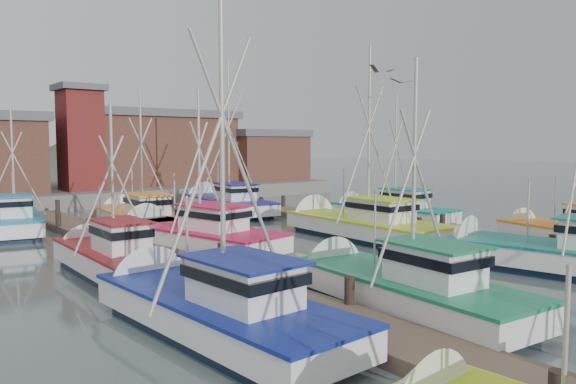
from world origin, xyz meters
TOP-DOWN VIEW (x-y plane):
  - ground at (0.00, 0.00)m, footprint 260.00×260.00m
  - dock_left at (-7.00, 4.04)m, footprint 2.30×46.00m
  - dock_right at (7.00, 4.04)m, footprint 2.30×46.00m
  - quay at (0.00, 37.00)m, footprint 44.00×16.00m
  - shed_center at (6.00, 37.00)m, footprint 14.84×9.54m
  - shed_right at (17.00, 34.00)m, footprint 8.48×6.36m
  - lookout_tower at (-2.00, 33.00)m, footprint 3.60×3.60m
  - boat_4 at (-4.35, -2.31)m, footprint 3.39×8.90m
  - boat_5 at (4.21, -2.99)m, footprint 4.79×10.11m
  - boat_6 at (-9.89, -0.61)m, footprint 4.26×9.39m
  - boat_7 at (9.59, -1.08)m, footprint 3.82×8.35m
  - boat_8 at (-4.57, 10.18)m, footprint 4.86×10.18m
  - boat_9 at (4.06, 7.56)m, footprint 4.41×10.40m
  - boat_10 at (-9.51, 7.47)m, footprint 2.97×7.91m
  - boat_11 at (9.54, 10.41)m, footprint 3.60×8.83m
  - boat_12 at (-4.11, 17.07)m, footprint 3.62×9.37m
  - boat_13 at (4.20, 21.04)m, footprint 4.65×10.51m
  - boat_14 at (-9.91, 20.55)m, footprint 3.79×8.37m
  - gull_near at (-2.92, -0.37)m, footprint 1.52×0.66m
  - gull_far at (4.06, 4.69)m, footprint 1.54×0.60m

SIDE VIEW (x-z plane):
  - ground at x=0.00m, z-range 0.00..0.00m
  - dock_left at x=-7.00m, z-range -0.54..0.96m
  - dock_right at x=7.00m, z-range -0.54..0.96m
  - quay at x=0.00m, z-range 0.00..1.20m
  - boat_10 at x=-9.51m, z-range -2.90..4.25m
  - boat_4 at x=-4.35m, z-range -3.41..4.77m
  - boat_8 at x=-4.57m, z-range -3.50..4.86m
  - boat_14 at x=-9.91m, z-range -3.13..4.49m
  - boat_7 at x=9.59m, z-range -3.51..4.87m
  - boat_12 at x=-4.11m, z-range -3.72..5.08m
  - boat_11 at x=9.54m, z-range -3.76..5.13m
  - boat_5 at x=4.21m, z-range -4.39..5.76m
  - boat_9 at x=4.06m, z-range -4.79..6.17m
  - boat_6 at x=-9.89m, z-range -4.57..5.95m
  - boat_13 at x=4.20m, z-range -5.19..6.58m
  - shed_right at x=17.00m, z-range 1.24..6.44m
  - shed_center at x=6.00m, z-range 1.24..8.14m
  - lookout_tower at x=-2.00m, z-range 1.30..9.80m
  - gull_near at x=-2.92m, z-range 7.37..7.61m
  - gull_far at x=4.06m, z-range 7.87..8.11m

